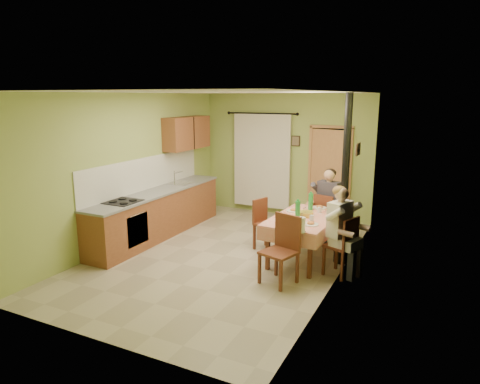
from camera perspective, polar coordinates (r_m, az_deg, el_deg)
The scene contains 17 objects.
floor at distance 7.60m, azimuth -2.05°, elevation -8.45°, with size 4.00×6.00×0.01m, color tan.
room_shell at distance 7.15m, azimuth -2.16°, elevation 5.28°, with size 4.04×6.04×2.82m.
kitchen_run at distance 8.65m, azimuth -10.85°, elevation -2.68°, with size 0.64×3.64×1.56m.
upper_cabinets at distance 9.52m, azimuth -7.06°, elevation 7.83°, with size 0.35×1.40×0.70m, color brown.
curtain at distance 10.06m, azimuth 2.91°, elevation 4.22°, with size 1.70×0.07×2.22m.
doorway at distance 9.60m, azimuth 11.70°, elevation 2.29°, with size 0.96×0.29×2.15m.
dining_table at distance 7.37m, azimuth 8.51°, elevation -6.14°, with size 1.07×1.68×0.76m.
tableware at distance 7.14m, azimuth 8.53°, elevation -3.01°, with size 0.75×1.66×0.33m.
chair_far at distance 8.34m, azimuth 11.42°, elevation -4.67°, with size 0.47×0.47×0.95m.
chair_near at distance 6.48m, azimuth 5.25°, elevation -9.57°, with size 0.58×0.58×1.03m.
chair_right at distance 6.88m, azimuth 13.21°, elevation -8.52°, with size 0.51×0.51×0.96m.
chair_left at distance 7.82m, azimuth 3.48°, elevation -5.61°, with size 0.47×0.47×0.92m.
man_far at distance 8.19m, azimuth 11.64°, elevation -0.71°, with size 0.63×0.54×1.39m.
man_right at distance 6.70m, azimuth 13.37°, elevation -3.79°, with size 0.59×0.65×1.39m.
stove_flue at distance 7.21m, azimuth 13.66°, elevation -1.45°, with size 0.24×0.24×2.80m.
picture_back at distance 9.78m, azimuth 7.45°, elevation 6.77°, with size 0.19×0.03×0.23m, color black.
picture_right at distance 7.63m, azimuth 15.49°, elevation 5.52°, with size 0.03×0.31×0.21m, color brown.
Camera 1 is at (3.35, -6.25, 2.74)m, focal length 32.00 mm.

